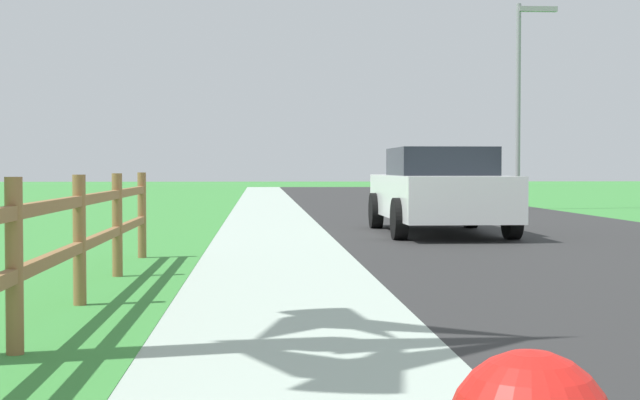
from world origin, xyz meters
name	(u,v)px	position (x,y,z in m)	size (l,w,h in m)	color
ground_plane	(307,213)	(0.00, 25.00, 0.00)	(120.00, 120.00, 0.00)	#3A883A
road_asphalt	(427,210)	(3.50, 27.00, 0.00)	(7.00, 66.00, 0.01)	#2C2C2C
curb_concrete	(196,210)	(-3.00, 27.00, 0.00)	(6.00, 66.00, 0.01)	#A3B4A7
grass_verge	(142,210)	(-4.50, 27.00, 0.01)	(5.00, 66.00, 0.00)	#3A883A
rail_fence	(14,252)	(-2.76, 6.26, 0.65)	(0.11, 13.10, 1.12)	olive
parked_suv_white	(439,191)	(1.98, 17.20, 0.77)	(2.10, 4.95, 1.54)	white
street_lamp	(522,86)	(6.24, 27.13, 3.51)	(1.17, 0.20, 5.85)	gray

